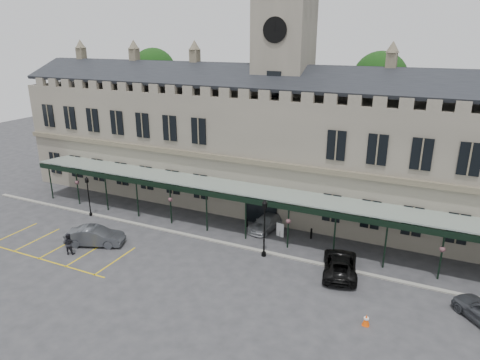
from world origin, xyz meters
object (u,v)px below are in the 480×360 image
at_px(car_left_b, 95,236).
at_px(person_b, 69,244).
at_px(lamp_post_mid, 264,223).
at_px(traffic_cone, 366,320).
at_px(station_building, 280,148).
at_px(car_van, 340,264).
at_px(clock_tower, 283,83).
at_px(lamp_post_left, 88,193).
at_px(sign_board, 280,230).
at_px(car_taxi, 267,222).

bearing_deg(car_left_b, person_b, 139.03).
height_order(lamp_post_mid, traffic_cone, lamp_post_mid).
relative_size(station_building, traffic_cone, 78.52).
xyz_separation_m(station_building, car_van, (9.05, -10.99, -5.71)).
bearing_deg(traffic_cone, station_building, 125.81).
bearing_deg(person_b, lamp_post_mid, -177.40).
bearing_deg(car_van, lamp_post_mid, -12.38).
xyz_separation_m(station_building, person_b, (-12.30, -17.61, -5.53)).
relative_size(station_building, car_van, 11.03).
relative_size(lamp_post_mid, traffic_cone, 6.65).
distance_m(clock_tower, car_van, 18.90).
xyz_separation_m(station_building, lamp_post_left, (-16.57, -10.63, -3.97)).
distance_m(lamp_post_left, lamp_post_mid, 19.28).
xyz_separation_m(clock_tower, person_b, (-12.30, -17.70, -12.17)).
height_order(car_van, person_b, person_b).
bearing_deg(clock_tower, car_van, -50.75).
xyz_separation_m(sign_board, car_left_b, (-14.17, -8.43, 0.19)).
bearing_deg(lamp_post_left, car_van, -0.80).
bearing_deg(car_taxi, car_van, -19.89).
xyz_separation_m(traffic_cone, sign_board, (-9.32, 9.67, 0.26)).
distance_m(clock_tower, car_taxi, 13.83).
bearing_deg(clock_tower, car_left_b, -126.63).
xyz_separation_m(lamp_post_mid, car_van, (6.35, 0.00, -2.26)).
height_order(car_left_b, car_taxi, car_left_b).
xyz_separation_m(lamp_post_left, sign_board, (19.24, 3.67, -1.86)).
relative_size(car_left_b, person_b, 2.66).
relative_size(station_building, person_b, 31.90).
relative_size(traffic_cone, car_taxi, 0.16).
distance_m(lamp_post_mid, car_left_b, 15.03).
xyz_separation_m(car_taxi, car_van, (8.05, -5.08, 0.07)).
height_order(clock_tower, sign_board, clock_tower).
distance_m(station_building, clock_tower, 6.64).
height_order(station_building, person_b, station_building).
bearing_deg(traffic_cone, lamp_post_mid, 148.76).
distance_m(lamp_post_left, sign_board, 19.68).
height_order(sign_board, car_taxi, car_taxi).
bearing_deg(car_van, sign_board, -44.69).
bearing_deg(lamp_post_mid, sign_board, 90.39).
distance_m(clock_tower, car_left_b, 22.86).
bearing_deg(lamp_post_left, clock_tower, 32.90).
height_order(clock_tower, car_van, clock_tower).
xyz_separation_m(clock_tower, lamp_post_mid, (2.70, -11.07, -10.10)).
height_order(car_taxi, car_van, car_van).
bearing_deg(lamp_post_mid, clock_tower, 103.71).
xyz_separation_m(clock_tower, car_taxi, (1.00, -6.00, -12.43)).
bearing_deg(clock_tower, car_taxi, -80.53).
height_order(sign_board, person_b, person_b).
height_order(traffic_cone, car_van, car_van).
height_order(station_building, clock_tower, clock_tower).
relative_size(car_taxi, person_b, 2.50).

